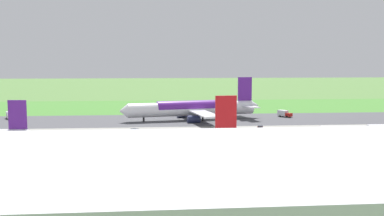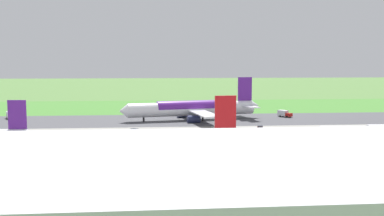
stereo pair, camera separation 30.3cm
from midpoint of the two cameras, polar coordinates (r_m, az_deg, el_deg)
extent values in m
plane|color=#547F3D|center=(163.24, 2.43, -1.55)|extent=(800.00, 800.00, 0.00)
cube|color=#47474C|center=(163.23, 2.43, -1.54)|extent=(600.00, 33.99, 0.06)
cube|color=gray|center=(106.24, 6.56, -5.77)|extent=(440.00, 110.00, 0.05)
cube|color=#478534|center=(204.39, 0.91, 0.03)|extent=(600.00, 80.00, 0.04)
cylinder|color=white|center=(161.96, -0.05, -0.11)|extent=(48.14, 13.94, 5.20)
cone|color=white|center=(157.08, -9.05, -0.38)|extent=(3.86, 5.41, 4.94)
cone|color=white|center=(170.37, 8.14, 0.35)|extent=(4.25, 4.99, 4.42)
cube|color=#591E8C|center=(168.23, 6.90, 2.51)|extent=(5.60, 1.52, 9.00)
cube|color=white|center=(163.71, 7.61, 0.19)|extent=(5.59, 9.58, 0.36)
cube|color=white|center=(173.81, 6.18, 0.55)|extent=(5.59, 9.58, 0.36)
cube|color=white|center=(151.79, 1.43, -0.68)|extent=(9.94, 22.73, 0.35)
cube|color=white|center=(172.81, -0.71, 0.16)|extent=(9.94, 22.73, 0.35)
cylinder|color=#23284C|center=(154.74, 0.16, -1.48)|extent=(4.94, 3.58, 2.80)
cylinder|color=#23284C|center=(169.10, -1.23, -0.82)|extent=(4.94, 3.58, 2.80)
cylinder|color=black|center=(158.36, -6.42, -1.20)|extent=(0.70, 0.70, 3.42)
cylinder|color=black|center=(159.27, 1.37, -1.12)|extent=(0.70, 0.70, 3.42)
cylinder|color=black|center=(166.88, 0.57, -0.78)|extent=(0.70, 0.70, 3.42)
cylinder|color=#591E8C|center=(161.90, -0.05, 0.08)|extent=(26.91, 9.99, 5.23)
cone|color=white|center=(112.17, 15.76, -3.42)|extent=(2.99, 4.54, 4.34)
cylinder|color=white|center=(98.19, -6.38, -4.54)|extent=(43.00, 8.21, 4.63)
cone|color=white|center=(99.49, -19.60, -4.72)|extent=(3.03, 4.61, 4.40)
cone|color=white|center=(101.89, 6.35, -3.84)|extent=(3.44, 4.19, 3.94)
cube|color=red|center=(100.09, 4.39, -0.65)|extent=(5.01, 0.86, 8.02)
cube|color=white|center=(88.73, -5.41, -5.92)|extent=(6.97, 19.98, 0.31)
cube|color=white|center=(107.93, -6.22, -3.76)|extent=(6.97, 19.98, 0.31)
cylinder|color=black|center=(98.79, -6.36, -6.27)|extent=(0.71, 0.71, 1.43)
cone|color=white|center=(113.57, -20.38, -3.40)|extent=(3.01, 3.69, 3.50)
cube|color=#591E8C|center=(113.97, -22.01, -0.81)|extent=(4.46, 0.70, 7.13)
cube|color=#334C60|center=(49.62, 17.20, -10.09)|extent=(140.74, 0.16, 5.42)
cube|color=#B21914|center=(173.28, 12.52, -0.87)|extent=(3.07, 3.07, 1.30)
cube|color=silver|center=(174.89, 11.78, -0.64)|extent=(4.10, 4.43, 2.20)
cylinder|color=black|center=(174.16, 12.71, -1.06)|extent=(0.77, 0.90, 0.90)
cylinder|color=black|center=(172.56, 12.32, -1.11)|extent=(0.77, 0.90, 0.90)
cylinder|color=black|center=(176.17, 11.82, -0.95)|extent=(0.77, 0.90, 0.90)
cylinder|color=black|center=(174.59, 11.42, -1.01)|extent=(0.77, 0.90, 0.90)
cube|color=#B21914|center=(139.43, 8.88, -2.66)|extent=(2.76, 4.51, 0.75)
cube|color=#2D333D|center=(139.14, 8.89, -2.41)|extent=(2.18, 2.54, 0.55)
cylinder|color=black|center=(140.87, 8.54, -2.72)|extent=(0.37, 0.67, 0.64)
cylinder|color=black|center=(140.88, 9.23, -2.73)|extent=(0.37, 0.67, 0.64)
cylinder|color=black|center=(138.11, 8.53, -2.89)|extent=(0.37, 0.67, 0.64)
cylinder|color=black|center=(138.11, 9.23, -2.91)|extent=(0.37, 0.67, 0.64)
cube|color=silver|center=(177.83, -22.81, -1.03)|extent=(2.86, 2.86, 1.30)
cube|color=silver|center=(180.56, -22.88, -0.79)|extent=(3.54, 4.38, 2.20)
cylinder|color=black|center=(177.98, -22.48, -1.22)|extent=(0.61, 0.95, 0.90)
cylinder|color=black|center=(177.85, -23.12, -1.26)|extent=(0.61, 0.95, 0.90)
cylinder|color=black|center=(181.35, -22.56, -1.10)|extent=(0.61, 0.95, 0.90)
cylinder|color=black|center=(181.22, -23.19, -1.13)|extent=(0.61, 0.95, 0.90)
cube|color=gold|center=(132.31, -7.52, -3.11)|extent=(4.20, 4.28, 0.75)
cube|color=#2D333D|center=(132.36, -7.58, -2.82)|extent=(2.75, 2.76, 0.55)
cylinder|color=black|center=(131.89, -6.84, -3.30)|extent=(0.60, 0.61, 0.64)
cylinder|color=black|center=(130.78, -7.39, -3.39)|extent=(0.60, 0.61, 0.64)
cylinder|color=black|center=(133.96, -7.64, -3.16)|extent=(0.60, 0.61, 0.64)
cylinder|color=black|center=(132.87, -8.19, -3.25)|extent=(0.60, 0.61, 0.64)
cylinder|color=slate|center=(205.78, 0.24, 0.32)|extent=(0.10, 0.10, 1.83)
cube|color=red|center=(205.68, 0.24, 0.66)|extent=(0.60, 0.04, 0.60)
cone|color=orange|center=(206.12, -0.84, 0.15)|extent=(0.40, 0.40, 0.55)
camera|label=1|loc=(0.15, -90.05, -0.01)|focal=40.62mm
camera|label=2|loc=(0.15, 89.95, 0.01)|focal=40.62mm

